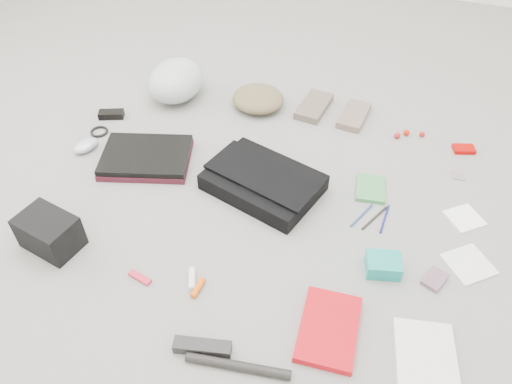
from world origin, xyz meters
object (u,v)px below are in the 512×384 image
(messenger_bag, at_px, (263,182))
(bike_helmet, at_px, (176,80))
(accordion_wallet, at_px, (383,265))
(book_red, at_px, (329,329))
(laptop, at_px, (146,155))
(camera_bag, at_px, (49,232))

(messenger_bag, height_order, bike_helmet, bike_helmet)
(bike_helmet, relative_size, accordion_wallet, 2.70)
(messenger_bag, distance_m, book_red, 0.60)
(messenger_bag, height_order, laptop, messenger_bag)
(messenger_bag, distance_m, laptop, 0.47)
(accordion_wallet, bearing_deg, bike_helmet, 132.59)
(book_red, bearing_deg, bike_helmet, 130.39)
(messenger_bag, xyz_separation_m, laptop, (-0.47, -0.01, 0.00))
(messenger_bag, xyz_separation_m, accordion_wallet, (0.47, -0.22, -0.01))
(laptop, distance_m, book_red, 0.95)
(messenger_bag, distance_m, bike_helmet, 0.70)
(laptop, height_order, accordion_wallet, accordion_wallet)
(messenger_bag, relative_size, bike_helmet, 1.37)
(book_red, relative_size, accordion_wallet, 2.28)
(bike_helmet, xyz_separation_m, book_red, (0.91, -0.91, -0.07))
(laptop, distance_m, camera_bag, 0.47)
(laptop, relative_size, accordion_wallet, 3.13)
(laptop, bearing_deg, messenger_bag, -16.05)
(messenger_bag, relative_size, book_red, 1.63)
(camera_bag, bearing_deg, book_red, 10.45)
(laptop, bearing_deg, accordion_wallet, -29.85)
(messenger_bag, bearing_deg, camera_bag, -123.50)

